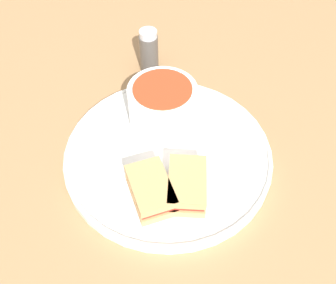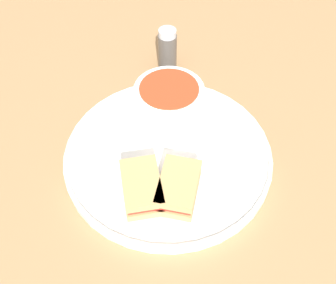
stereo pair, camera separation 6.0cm
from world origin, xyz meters
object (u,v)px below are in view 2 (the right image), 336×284
soup_bowl (169,104)px  sandwich_half_far (178,187)px  spoon (207,115)px  sandwich_half_near (142,187)px  salt_shaker (167,50)px

soup_bowl → sandwich_half_far: bearing=114.3°
soup_bowl → spoon: (-0.06, -0.03, -0.03)m
sandwich_half_far → sandwich_half_near: bearing=19.2°
sandwich_half_near → sandwich_half_far: same height
soup_bowl → sandwich_half_near: 0.15m
spoon → sandwich_half_far: (-0.00, 0.16, 0.01)m
sandwich_half_far → salt_shaker: 0.31m
sandwich_half_near → sandwich_half_far: bearing=-160.8°
soup_bowl → salt_shaker: size_ratio=1.28×
sandwich_half_far → salt_shaker: bearing=-67.8°
soup_bowl → salt_shaker: (0.06, -0.15, -0.01)m
soup_bowl → spoon: size_ratio=1.00×
salt_shaker → spoon: bearing=133.0°
soup_bowl → sandwich_half_near: bearing=94.4°
spoon → salt_shaker: salt_shaker is taller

